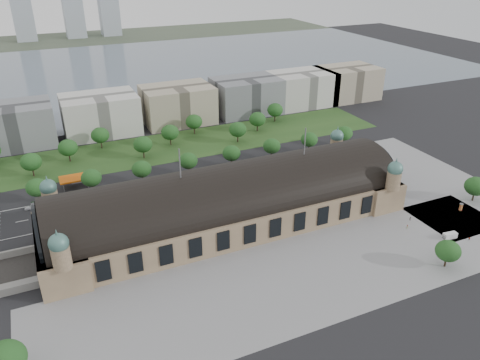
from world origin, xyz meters
name	(u,v)px	position (x,y,z in m)	size (l,w,h in m)	color
ground	(229,223)	(0.00, 0.00, 0.00)	(900.00, 900.00, 0.00)	black
station	(229,202)	(0.00, 0.00, 10.28)	(150.00, 48.40, 44.30)	tan
plaza_south	(304,277)	(10.00, -44.00, 0.00)	(190.00, 48.00, 0.12)	gray
plaza_east	(417,179)	(103.00, 0.00, 0.00)	(56.00, 100.00, 0.12)	gray
road_slab	(159,194)	(-20.00, 38.00, 0.00)	(260.00, 26.00, 0.10)	black
grass_belt	(142,151)	(-15.00, 93.00, 0.00)	(300.00, 45.00, 0.10)	#24471C
petrol_station	(76,178)	(-53.91, 65.28, 2.95)	(14.00, 13.00, 5.05)	#D0570C
lake	(105,72)	(0.00, 298.00, 0.00)	(700.00, 320.00, 0.08)	slate
far_shore	(78,39)	(0.00, 498.00, 0.00)	(700.00, 120.00, 0.14)	#44513D
far_tower_left	(21,7)	(-60.00, 508.00, 40.00)	(24.00, 24.00, 80.00)	#9EA8B2
far_tower_mid	(72,3)	(0.00, 508.00, 42.50)	(24.00, 24.00, 85.00)	#9EA8B2
far_tower_right	(108,5)	(45.00, 508.00, 37.50)	(24.00, 24.00, 75.00)	#9EA8B2
office_2	(13,126)	(-80.00, 133.00, 12.00)	(45.00, 32.00, 24.00)	gray
office_3	(101,114)	(-30.00, 133.00, 12.00)	(45.00, 32.00, 24.00)	silver
office_4	(178,104)	(20.00, 133.00, 12.00)	(45.00, 32.00, 24.00)	tan
office_5	(246,96)	(70.00, 133.00, 12.00)	(45.00, 32.00, 24.00)	gray
office_6	(302,89)	(115.00, 133.00, 12.00)	(45.00, 32.00, 24.00)	silver
office_7	(347,83)	(155.00, 133.00, 12.00)	(45.00, 32.00, 24.00)	tan
tree_row_2	(37,187)	(-72.00, 53.00, 7.43)	(9.60, 9.60, 11.52)	#2D2116
tree_row_3	(91,178)	(-48.00, 53.00, 7.43)	(9.60, 9.60, 11.52)	#2D2116
tree_row_4	(142,169)	(-24.00, 53.00, 7.43)	(9.60, 9.60, 11.52)	#2D2116
tree_row_5	(188,161)	(0.00, 53.00, 7.43)	(9.60, 9.60, 11.52)	#2D2116
tree_row_6	(231,153)	(24.00, 53.00, 7.43)	(9.60, 9.60, 11.52)	#2D2116
tree_row_7	(272,146)	(48.00, 53.00, 7.43)	(9.60, 9.60, 11.52)	#2D2116
tree_row_8	(309,139)	(72.00, 53.00, 7.43)	(9.60, 9.60, 11.52)	#2D2116
tree_row_9	(344,133)	(96.00, 53.00, 7.43)	(9.60, 9.60, 11.52)	#2D2116
tree_belt_3	(31,162)	(-73.00, 83.00, 8.05)	(10.40, 10.40, 12.48)	#2D2116
tree_belt_4	(68,148)	(-54.00, 95.00, 8.05)	(10.40, 10.40, 12.48)	#2D2116
tree_belt_5	(100,135)	(-35.00, 107.00, 8.05)	(10.40, 10.40, 12.48)	#2D2116
tree_belt_6	(143,144)	(-16.00, 83.00, 8.05)	(10.40, 10.40, 12.48)	#2D2116
tree_belt_7	(170,132)	(3.00, 95.00, 8.05)	(10.40, 10.40, 12.48)	#2D2116
tree_belt_8	(194,122)	(22.00, 107.00, 8.05)	(10.40, 10.40, 12.48)	#2D2116
tree_belt_9	(238,130)	(41.00, 83.00, 8.05)	(10.40, 10.40, 12.48)	#2D2116
tree_belt_10	(257,119)	(60.00, 95.00, 8.05)	(10.40, 10.40, 12.48)	#2D2116
tree_belt_11	(275,110)	(79.00, 107.00, 8.05)	(10.40, 10.40, 12.48)	#2D2116
tree_plaza_ne	(476,186)	(110.00, -28.00, 7.43)	(10.00, 10.00, 11.69)	#2D2116
tree_plaza_sw	(5,359)	(-85.00, -50.00, 8.05)	(11.00, 11.00, 12.73)	#2D2116
tree_plaza_s	(448,251)	(60.00, -60.00, 6.80)	(9.00, 9.00, 10.64)	#2D2116
traffic_car_1	(29,208)	(-76.60, 47.38, 0.64)	(1.35, 3.87, 1.27)	#97999F
traffic_car_2	(99,206)	(-48.03, 36.68, 0.74)	(2.45, 5.32, 1.48)	black
traffic_car_3	(132,196)	(-32.48, 39.97, 0.81)	(2.26, 5.55, 1.61)	maroon
traffic_car_4	(242,183)	(19.95, 30.65, 0.77)	(1.81, 4.51, 1.54)	#1B163F
traffic_car_5	(287,159)	(54.76, 47.04, 0.76)	(1.61, 4.63, 1.53)	#5B5C63
traffic_car_6	(361,160)	(91.03, 29.62, 0.76)	(2.53, 5.50, 1.53)	silver
parked_car_0	(91,224)	(-53.67, 22.27, 0.70)	(1.48, 4.25, 1.40)	black
parked_car_1	(102,219)	(-48.86, 24.67, 0.71)	(2.37, 5.14, 1.43)	maroon
parked_car_2	(58,228)	(-66.55, 25.00, 0.76)	(2.14, 5.27, 1.53)	#1B244C
parked_car_3	(94,220)	(-51.93, 25.00, 0.72)	(1.70, 4.23, 1.44)	#55565D
parked_car_4	(110,216)	(-45.08, 25.00, 0.82)	(1.73, 4.95, 1.63)	silver
parked_car_5	(159,211)	(-24.81, 21.00, 0.80)	(2.65, 5.75, 1.60)	#96999E
parked_car_6	(132,212)	(-35.90, 25.00, 0.64)	(1.79, 4.41, 1.28)	black
bus_west	(203,191)	(-0.85, 29.39, 1.71)	(2.87, 12.26, 3.42)	red
bus_mid	(223,189)	(8.52, 27.00, 1.80)	(3.02, 12.89, 3.59)	beige
bus_east	(252,180)	(25.55, 30.55, 1.52)	(2.55, 10.88, 3.03)	silver
van_south	(449,236)	(75.75, -46.91, 1.17)	(5.87, 2.90, 2.44)	silver
advertising_column	(461,207)	(97.92, -32.16, 1.69)	(1.71, 1.71, 3.25)	red
pedestrian_0	(407,227)	(65.73, -34.18, 0.83)	(0.81, 0.47, 1.67)	gray
pedestrian_1	(444,236)	(74.25, -45.58, 0.91)	(0.66, 0.44, 1.82)	gray
pedestrian_2	(410,219)	(71.26, -29.76, 0.91)	(0.89, 0.51, 1.83)	gray
pedestrian_3	(469,238)	(81.99, -51.27, 0.90)	(1.05, 0.50, 1.80)	gray
pedestrian_4	(450,257)	(65.27, -57.32, 0.90)	(1.17, 0.51, 1.81)	gray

